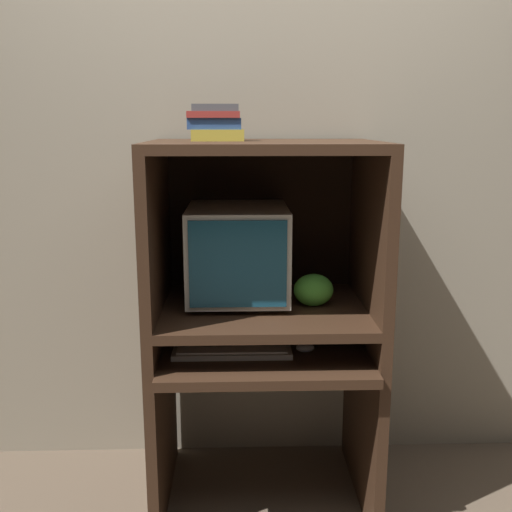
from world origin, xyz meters
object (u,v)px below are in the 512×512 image
at_px(crt_monitor, 238,252).
at_px(keyboard, 232,351).
at_px(snack_bag, 313,290).
at_px(mouse, 305,348).
at_px(book_stack, 216,123).

distance_m(crt_monitor, keyboard, 0.39).
height_order(keyboard, snack_bag, snack_bag).
height_order(mouse, book_stack, book_stack).
bearing_deg(crt_monitor, keyboard, -96.73).
distance_m(snack_bag, book_stack, 0.73).
xyz_separation_m(keyboard, mouse, (0.27, 0.01, 0.00)).
bearing_deg(keyboard, book_stack, 107.49).
bearing_deg(keyboard, mouse, 2.53).
height_order(keyboard, book_stack, book_stack).
bearing_deg(keyboard, snack_bag, 20.39).
xyz_separation_m(keyboard, snack_bag, (0.31, 0.12, 0.20)).
xyz_separation_m(mouse, snack_bag, (0.04, 0.10, 0.19)).
bearing_deg(book_stack, snack_bag, -8.36).
xyz_separation_m(crt_monitor, keyboard, (-0.02, -0.20, -0.33)).
distance_m(keyboard, mouse, 0.27).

